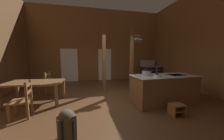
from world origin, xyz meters
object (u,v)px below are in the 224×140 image
at_px(stove_range, 151,73).
at_px(dining_table, 35,84).
at_px(ladderback_chair_near_window, 51,84).
at_px(bottle_short_on_counter, 157,71).
at_px(step_stool, 177,108).
at_px(backpack, 66,124).
at_px(stockpot_on_counter, 147,73).
at_px(kitchen_island, 164,89).
at_px(bottle_tall_on_counter, 145,72).
at_px(ladderback_chair_by_post, 23,100).
at_px(mixing_bowl_on_counter, 157,76).

relative_size(stove_range, dining_table, 0.75).
xyz_separation_m(ladderback_chair_near_window, bottle_short_on_counter, (3.84, -1.47, 0.61)).
relative_size(step_stool, backpack, 0.60).
bearing_deg(stove_range, dining_table, -155.51).
bearing_deg(step_stool, stockpot_on_counter, 114.29).
bearing_deg(stockpot_on_counter, dining_table, 168.64).
distance_m(kitchen_island, step_stool, 0.91).
distance_m(step_stool, dining_table, 4.40).
bearing_deg(backpack, stockpot_on_counter, 29.26).
distance_m(ladderback_chair_near_window, bottle_tall_on_counter, 3.76).
relative_size(ladderback_chair_near_window, backpack, 1.59).
height_order(stove_range, bottle_tall_on_counter, stove_range).
distance_m(ladderback_chair_by_post, bottle_tall_on_counter, 3.69).
bearing_deg(kitchen_island, step_stool, -103.00).
relative_size(stockpot_on_counter, bottle_tall_on_counter, 1.35).
height_order(step_stool, stockpot_on_counter, stockpot_on_counter).
bearing_deg(stove_range, kitchen_island, -114.01).
bearing_deg(bottle_tall_on_counter, ladderback_chair_near_window, 158.18).
relative_size(backpack, bottle_short_on_counter, 1.93).
bearing_deg(kitchen_island, ladderback_chair_by_post, -178.47).
bearing_deg(bottle_short_on_counter, dining_table, 171.43).
height_order(kitchen_island, stockpot_on_counter, stockpot_on_counter).
bearing_deg(bottle_short_on_counter, ladderback_chair_by_post, -175.64).
height_order(kitchen_island, stove_range, stove_range).
bearing_deg(bottle_tall_on_counter, kitchen_island, -27.96).
xyz_separation_m(ladderback_chair_by_post, bottle_short_on_counter, (4.01, 0.31, 0.61)).
xyz_separation_m(stockpot_on_counter, bottle_tall_on_counter, (0.06, 0.21, 0.02)).
distance_m(step_stool, backpack, 2.76).
bearing_deg(backpack, mixing_bowl_on_counter, 21.60).
distance_m(ladderback_chair_near_window, mixing_bowl_on_counter, 4.08).
bearing_deg(dining_table, ladderback_chair_by_post, -85.17).
relative_size(step_stool, stockpot_on_counter, 0.98).
relative_size(stove_range, ladderback_chair_near_window, 1.39).
distance_m(kitchen_island, stockpot_on_counter, 0.83).
bearing_deg(mixing_bowl_on_counter, ladderback_chair_by_post, 178.30).
relative_size(kitchen_island, ladderback_chair_near_window, 2.32).
bearing_deg(stockpot_on_counter, step_stool, -65.71).
distance_m(stove_range, ladderback_chair_near_window, 5.80).
distance_m(dining_table, stockpot_on_counter, 3.72).
bearing_deg(stove_range, ladderback_chair_near_window, -162.23).
relative_size(ladderback_chair_near_window, ladderback_chair_by_post, 1.00).
xyz_separation_m(dining_table, stockpot_on_counter, (3.63, -0.73, 0.37)).
distance_m(step_stool, bottle_short_on_counter, 1.36).
bearing_deg(backpack, kitchen_island, 22.58).
distance_m(stove_range, backpack, 6.45).
height_order(stockpot_on_counter, bottle_short_on_counter, bottle_short_on_counter).
bearing_deg(bottle_short_on_counter, stockpot_on_counter, -165.90).
xyz_separation_m(step_stool, ladderback_chair_by_post, (-3.97, 0.73, 0.27)).
distance_m(ladderback_chair_near_window, backpack, 3.08).
height_order(stove_range, mixing_bowl_on_counter, stove_range).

